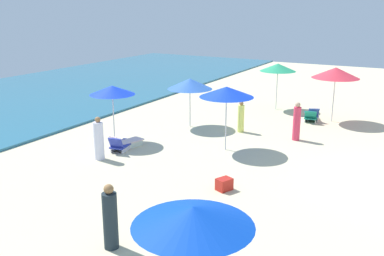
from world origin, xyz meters
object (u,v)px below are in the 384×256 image
Objects in this scene: umbrella_3 at (278,67)px; cooler_box_0 at (224,184)px; umbrella_1 at (227,92)px; umbrella_2 at (336,73)px; umbrella_5 at (112,90)px; beachgoer_1 at (110,219)px; lounge_chair_2_1 at (312,115)px; beachgoer_2 at (99,140)px; beachgoer_0 at (241,118)px; beachgoer_3 at (297,122)px; lounge_chair_2_0 at (311,117)px; umbrella_0 at (193,216)px; lounge_chair_5_1 at (126,142)px; umbrella_4 at (190,84)px; lounge_chair_5_0 at (122,144)px.

cooler_box_0 is (-12.04, -2.27, -2.23)m from umbrella_3.
umbrella_2 is (6.87, -2.92, 0.09)m from umbrella_1.
umbrella_5 is at bearing 156.41° from umbrella_3.
lounge_chair_2_1 is at bearing -84.70° from beachgoer_1.
beachgoer_2 is (-11.68, 3.29, -1.64)m from umbrella_3.
beachgoer_3 is at bearing 174.87° from beachgoer_0.
umbrella_1 is at bearing -75.22° from beachgoer_1.
umbrella_5 reaches higher than lounge_chair_2_1.
beachgoer_3 is 6.67m from cooler_box_0.
beachgoer_1 is 6.76m from beachgoer_2.
umbrella_5 reaches higher than beachgoer_1.
beachgoer_0 is at bearing -179.41° from umbrella_3.
beachgoer_0 is at bearing 44.98° from lounge_chair_2_0.
umbrella_0 is at bearing -158.82° from umbrella_1.
lounge_chair_5_1 is (-8.25, 5.75, 0.00)m from lounge_chair_2_0.
cooler_box_0 is (5.75, 1.99, -1.90)m from umbrella_0.
beachgoer_3 is at bearing -128.97° from lounge_chair_5_1.
umbrella_3 reaches higher than beachgoer_0.
umbrella_4 is (-5.74, 2.53, -0.27)m from umbrella_3.
beachgoer_2 is (-10.36, 6.75, -1.76)m from umbrella_2.
umbrella_1 is at bearing 50.46° from lounge_chair_2_1.
umbrella_0 is 10.98m from lounge_chair_5_1.
beachgoer_2 is 5.60m from cooler_box_0.
lounge_chair_5_0 is 5.77m from cooler_box_0.
lounge_chair_5_0 is at bearing 120.34° from beachgoer_2.
beachgoer_2 reaches higher than beachgoer_0.
umbrella_5 reaches higher than beachgoer_3.
umbrella_3 reaches higher than lounge_chair_5_0.
lounge_chair_5_0 is at bearing 171.26° from umbrella_4.
beachgoer_2 reaches higher than cooler_box_0.
beachgoer_1 is at bearing 91.70° from beachgoer_0.
umbrella_5 is (-8.13, 6.65, 2.05)m from lounge_chair_2_1.
beachgoer_2 is (-5.95, 0.76, -1.36)m from umbrella_4.
beachgoer_1 is at bearing -141.97° from umbrella_5.
umbrella_1 reaches higher than beachgoer_3.
umbrella_3 is at bearing -75.88° from beachgoer_1.
lounge_chair_2_0 is 0.58× the size of umbrella_5.
lounge_chair_2_1 reaches higher than lounge_chair_5_1.
beachgoer_0 is 7.12m from beachgoer_2.
beachgoer_3 is 3.51× the size of cooler_box_0.
umbrella_2 is at bearing -23.02° from umbrella_1.
beachgoer_3 is at bearing -151.94° from lounge_chair_5_0.
cooler_box_0 is (-3.84, -1.73, -2.26)m from umbrella_1.
umbrella_5 reaches higher than cooler_box_0.
beachgoer_2 is (-10.20, 5.74, 0.51)m from lounge_chair_2_1.
lounge_chair_2_0 is 0.61× the size of umbrella_4.
lounge_chair_5_1 is 3.24× the size of cooler_box_0.
umbrella_3 is at bearing -94.45° from lounge_chair_5_1.
umbrella_2 is 1.89× the size of beachgoer_0.
umbrella_4 is at bearing -110.10° from lounge_chair_5_0.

